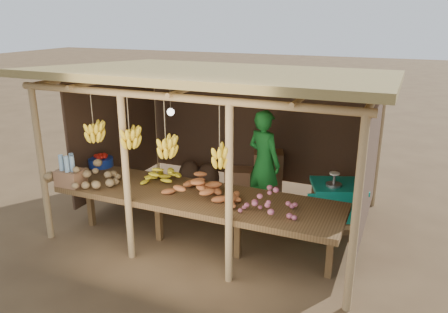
% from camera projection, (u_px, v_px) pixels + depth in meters
% --- Properties ---
extents(ground, '(60.00, 60.00, 0.00)m').
position_uv_depth(ground, '(224.00, 220.00, 6.89)').
color(ground, brown).
rests_on(ground, ground).
extents(stall_structure, '(4.70, 3.50, 2.43)m').
position_uv_depth(stall_structure, '(220.00, 100.00, 6.28)').
color(stall_structure, tan).
rests_on(stall_structure, ground).
extents(counter, '(3.90, 1.05, 0.80)m').
position_uv_depth(counter, '(196.00, 199.00, 5.83)').
color(counter, brown).
rests_on(counter, ground).
extents(potato_heap, '(1.19, 0.91, 0.37)m').
position_uv_depth(potato_heap, '(82.00, 170.00, 6.19)').
color(potato_heap, olive).
rests_on(potato_heap, counter).
extents(sweet_potato_heap, '(1.03, 0.67, 0.36)m').
position_uv_depth(sweet_potato_heap, '(205.00, 184.00, 5.69)').
color(sweet_potato_heap, '#B25E2D').
rests_on(sweet_potato_heap, counter).
extents(onion_heap, '(0.80, 0.60, 0.35)m').
position_uv_depth(onion_heap, '(272.00, 199.00, 5.22)').
color(onion_heap, '#B4576E').
rests_on(onion_heap, counter).
extents(banana_pile, '(0.62, 0.44, 0.35)m').
position_uv_depth(banana_pile, '(165.00, 172.00, 6.14)').
color(banana_pile, yellow).
rests_on(banana_pile, counter).
extents(tomato_basin, '(0.38, 0.38, 0.20)m').
position_uv_depth(tomato_basin, '(101.00, 161.00, 6.88)').
color(tomato_basin, navy).
rests_on(tomato_basin, counter).
extents(bottle_box, '(0.36, 0.29, 0.45)m').
position_uv_depth(bottle_box, '(70.00, 173.00, 6.09)').
color(bottle_box, brown).
rests_on(bottle_box, counter).
extents(vendor, '(0.73, 0.63, 1.70)m').
position_uv_depth(vendor, '(264.00, 162.00, 6.92)').
color(vendor, '#1B7B2A').
rests_on(vendor, ground).
extents(tarp_crate, '(0.94, 0.88, 0.91)m').
position_uv_depth(tarp_crate, '(337.00, 204.00, 6.56)').
color(tarp_crate, brown).
rests_on(tarp_crate, ground).
extents(carton_stack, '(1.16, 0.55, 0.80)m').
position_uv_depth(carton_stack, '(258.00, 176.00, 7.77)').
color(carton_stack, brown).
rests_on(carton_stack, ground).
extents(burlap_sacks, '(0.80, 0.42, 0.57)m').
position_uv_depth(burlap_sacks, '(199.00, 174.00, 8.16)').
color(burlap_sacks, '#493121').
rests_on(burlap_sacks, ground).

